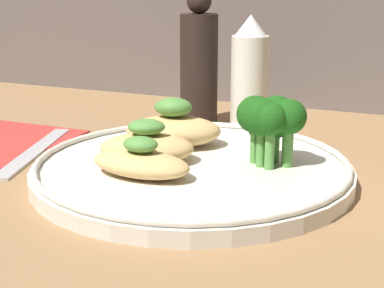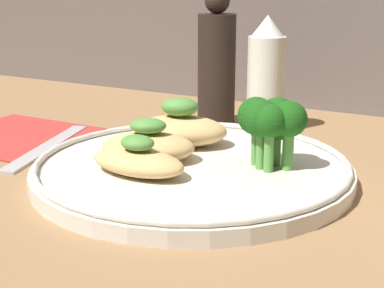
{
  "view_description": "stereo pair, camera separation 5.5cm",
  "coord_description": "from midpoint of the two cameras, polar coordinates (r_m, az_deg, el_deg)",
  "views": [
    {
      "loc": [
        20.55,
        -48.25,
        18.49
      ],
      "look_at": [
        0.0,
        0.0,
        3.4
      ],
      "focal_mm": 55.0,
      "sensor_mm": 36.0,
      "label": 1
    },
    {
      "loc": [
        25.45,
        -45.86,
        18.49
      ],
      "look_at": [
        0.0,
        0.0,
        3.4
      ],
      "focal_mm": 55.0,
      "sensor_mm": 36.0,
      "label": 2
    }
  ],
  "objects": [
    {
      "name": "grilled_meat_back",
      "position": [
        0.61,
        -4.38,
        1.49
      ],
      "size": [
        11.22,
        8.82,
        5.05
      ],
      "color": "tan",
      "rests_on": "plate"
    },
    {
      "name": "fork",
      "position": [
        0.66,
        -17.3,
        -0.61
      ],
      "size": [
        6.88,
        18.06,
        0.6
      ],
      "color": "#B2B2B7",
      "rests_on": "ground_plane"
    },
    {
      "name": "ground_plane",
      "position": [
        0.56,
        -2.81,
        -3.9
      ],
      "size": [
        180.0,
        180.0,
        1.0
      ],
      "primitive_type": "cube",
      "color": "#936D47"
    },
    {
      "name": "plate",
      "position": [
        0.55,
        -2.83,
        -2.44
      ],
      "size": [
        30.01,
        30.01,
        2.0
      ],
      "color": "silver",
      "rests_on": "ground_plane"
    },
    {
      "name": "sauce_bottle",
      "position": [
        0.72,
        3.44,
        6.64
      ],
      "size": [
        4.53,
        4.53,
        14.03
      ],
      "color": "silver",
      "rests_on": "ground_plane"
    },
    {
      "name": "grilled_meat_middle",
      "position": [
        0.56,
        -7.2,
        -0.24
      ],
      "size": [
        10.31,
        8.38,
        4.15
      ],
      "color": "tan",
      "rests_on": "plate"
    },
    {
      "name": "broccoli_bunch",
      "position": [
        0.54,
        4.69,
        2.34
      ],
      "size": [
        6.55,
        5.51,
        6.45
      ],
      "color": "#569942",
      "rests_on": "plate"
    },
    {
      "name": "grilled_meat_front",
      "position": [
        0.52,
        -7.98,
        -1.78
      ],
      "size": [
        9.55,
        5.29,
        3.59
      ],
      "color": "tan",
      "rests_on": "plate"
    },
    {
      "name": "pepper_grinder",
      "position": [
        0.75,
        -1.44,
        7.71
      ],
      "size": [
        4.76,
        4.76,
        17.01
      ],
      "color": "black",
      "rests_on": "ground_plane"
    }
  ]
}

